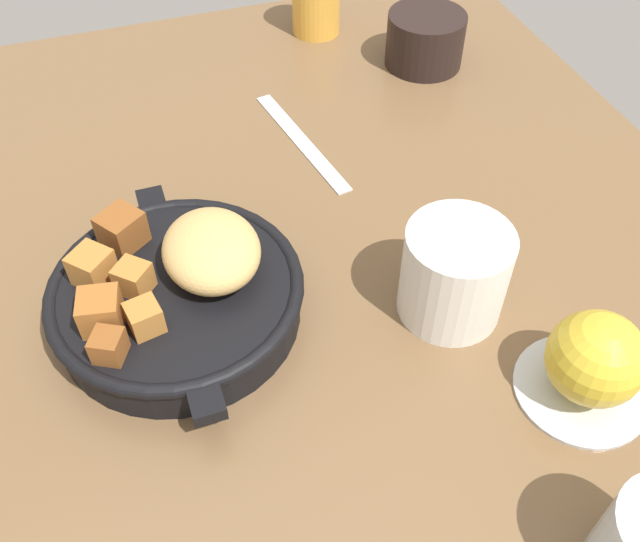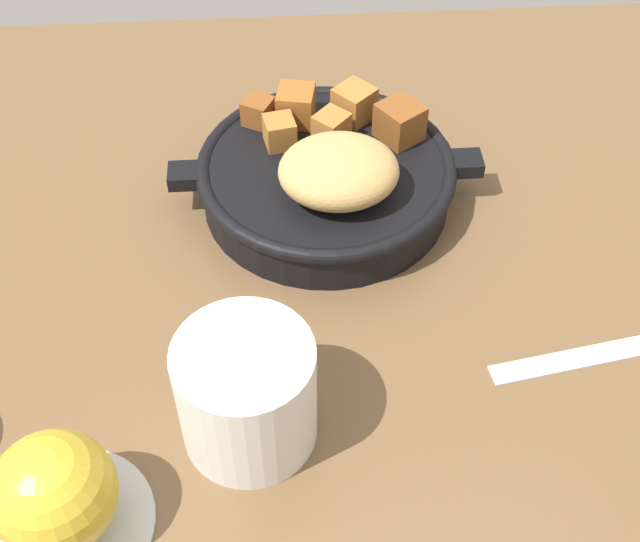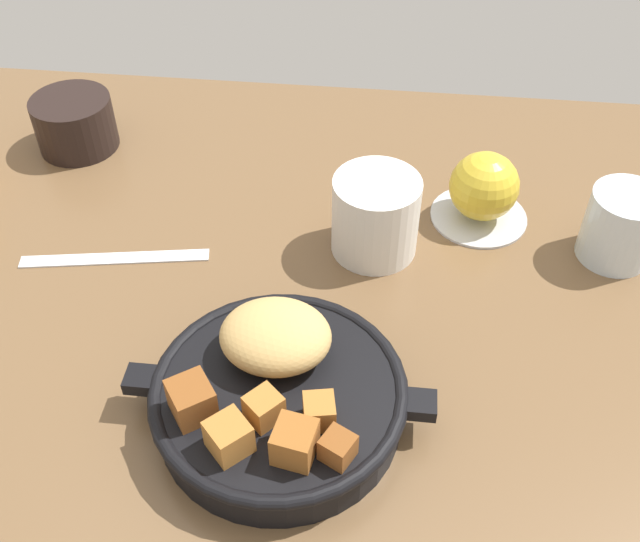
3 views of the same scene
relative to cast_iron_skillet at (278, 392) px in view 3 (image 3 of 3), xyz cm
name	(u,v)px [view 3 (image 3 of 3)]	position (x,y,z in cm)	size (l,w,h in cm)	color
ground_plane	(348,323)	(4.72, 11.68, -4.12)	(109.34, 80.08, 2.40)	brown
cast_iron_skillet	(278,392)	(0.00, 0.00, 0.00)	(24.88, 20.62, 8.18)	black
saucer_plate	(479,215)	(17.33, 27.03, -2.62)	(10.16, 10.16, 0.60)	#B7BABF
red_apple	(484,186)	(17.33, 27.03, 1.26)	(7.15, 7.15, 7.15)	gold
butter_knife	(115,258)	(-19.07, 16.54, -2.74)	(18.73, 1.60, 0.36)	silver
ceramic_mug_white	(375,216)	(6.53, 21.14, 1.23)	(8.59, 8.59, 8.29)	silver
water_glass_short	(621,226)	(30.36, 22.71, 0.80)	(7.13, 7.13, 7.44)	silver
coffee_mug_dark	(75,123)	(-29.09, 35.23, 0.17)	(9.16, 9.16, 6.17)	black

